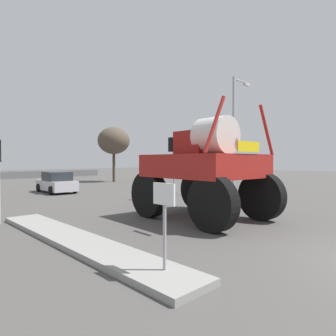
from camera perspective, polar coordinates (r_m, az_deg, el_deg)
The scene contains 8 objects.
ground_plane at distance 20.77m, azimuth -20.41°, elevation -5.09°, with size 120.00×120.00×0.00m, color #4C4947.
median_island at distance 8.99m, azimuth -17.45°, elevation -13.19°, with size 1.20×9.15×0.15m, color gray.
lane_arrow_sign at distance 5.93m, azimuth -0.75°, elevation -8.17°, with size 0.07×0.60×1.74m.
oversize_sprayer at distance 11.85m, azimuth 7.08°, elevation -0.21°, with size 4.10×5.45×4.46m.
sedan_ahead at distance 23.06m, azimuth -20.77°, elevation -2.67°, with size 2.07×4.19×1.52m.
traffic_signal_near_right at distance 17.29m, azimuth 0.82°, elevation 2.89°, with size 0.24×0.54×3.79m.
streetlight_near_right at distance 20.48m, azimuth 12.80°, elevation 7.25°, with size 1.87×0.24×7.94m.
bare_tree_right at distance 32.94m, azimuth -10.46°, elevation 5.20°, with size 3.48×3.48×6.00m.
Camera 1 is at (-8.18, -0.95, 2.34)m, focal length 31.48 mm.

